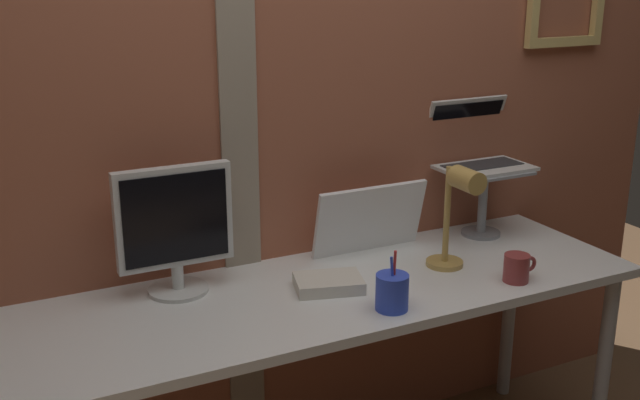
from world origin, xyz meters
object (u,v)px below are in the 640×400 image
laptop (473,146)px  pen_cup (392,292)px  desk_lamp (458,207)px  whiteboard_panel (370,219)px  monitor (175,225)px  coffee_mug (517,268)px

laptop → pen_cup: bearing=-142.9°
laptop → desk_lamp: size_ratio=0.94×
whiteboard_panel → pen_cup: (-0.17, -0.42, -0.06)m
monitor → laptop: laptop is taller
monitor → laptop: 1.13m
whiteboard_panel → coffee_mug: (0.28, -0.42, -0.07)m
whiteboard_panel → coffee_mug: size_ratio=3.46×
laptop → pen_cup: size_ratio=1.83×
laptop → pen_cup: (-0.62, -0.46, -0.26)m
pen_cup → coffee_mug: pen_cup is taller
monitor → pen_cup: monitor is taller
monitor → whiteboard_panel: bearing=2.6°
monitor → coffee_mug: bearing=-22.0°
whiteboard_panel → coffee_mug: bearing=-55.9°
monitor → pen_cup: bearing=-37.4°
monitor → pen_cup: size_ratio=2.17×
laptop → whiteboard_panel: size_ratio=0.81×
laptop → whiteboard_panel: 0.49m
laptop → desk_lamp: laptop is taller
whiteboard_panel → coffee_mug: whiteboard_panel is taller
coffee_mug → desk_lamp: bearing=129.5°
pen_cup → coffee_mug: 0.45m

